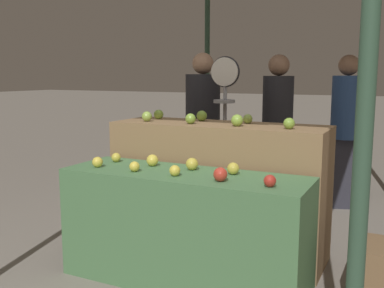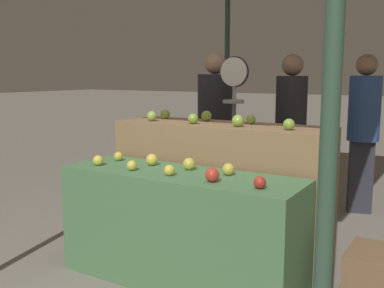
{
  "view_description": "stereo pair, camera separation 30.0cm",
  "coord_description": "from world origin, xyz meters",
  "px_view_note": "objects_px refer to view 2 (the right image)",
  "views": [
    {
      "loc": [
        1.36,
        -2.64,
        1.44
      ],
      "look_at": [
        -0.09,
        0.3,
        0.93
      ],
      "focal_mm": 42.0,
      "sensor_mm": 36.0,
      "label": 1
    },
    {
      "loc": [
        1.63,
        -2.49,
        1.44
      ],
      "look_at": [
        -0.09,
        0.3,
        0.93
      ],
      "focal_mm": 42.0,
      "sensor_mm": 36.0,
      "label": 2
    }
  ],
  "objects_px": {
    "person_customer_left": "(291,122)",
    "person_customer_right": "(364,122)",
    "produce_scale": "(234,104)",
    "wooden_crate_side": "(381,283)",
    "person_vendor_at_scale": "(215,121)"
  },
  "relations": [
    {
      "from": "person_customer_left",
      "to": "wooden_crate_side",
      "type": "relative_size",
      "value": 4.23
    },
    {
      "from": "person_vendor_at_scale",
      "to": "wooden_crate_side",
      "type": "height_order",
      "value": "person_vendor_at_scale"
    },
    {
      "from": "person_customer_left",
      "to": "produce_scale",
      "type": "bearing_deg",
      "value": 81.64
    },
    {
      "from": "produce_scale",
      "to": "person_customer_right",
      "type": "xyz_separation_m",
      "value": [
        0.95,
        1.08,
        -0.21
      ]
    },
    {
      "from": "person_customer_left",
      "to": "wooden_crate_side",
      "type": "bearing_deg",
      "value": 144.87
    },
    {
      "from": "produce_scale",
      "to": "person_customer_left",
      "type": "bearing_deg",
      "value": 62.32
    },
    {
      "from": "person_customer_left",
      "to": "person_customer_right",
      "type": "relative_size",
      "value": 1.0
    },
    {
      "from": "person_vendor_at_scale",
      "to": "person_customer_left",
      "type": "height_order",
      "value": "person_vendor_at_scale"
    },
    {
      "from": "wooden_crate_side",
      "to": "person_customer_right",
      "type": "bearing_deg",
      "value": 104.51
    },
    {
      "from": "person_customer_left",
      "to": "person_customer_right",
      "type": "distance_m",
      "value": 0.77
    },
    {
      "from": "person_vendor_at_scale",
      "to": "person_customer_right",
      "type": "relative_size",
      "value": 1.01
    },
    {
      "from": "person_customer_left",
      "to": "wooden_crate_side",
      "type": "height_order",
      "value": "person_customer_left"
    },
    {
      "from": "person_vendor_at_scale",
      "to": "person_customer_right",
      "type": "height_order",
      "value": "person_vendor_at_scale"
    },
    {
      "from": "produce_scale",
      "to": "wooden_crate_side",
      "type": "xyz_separation_m",
      "value": [
        1.48,
        -0.98,
        -0.97
      ]
    },
    {
      "from": "person_vendor_at_scale",
      "to": "person_customer_left",
      "type": "distance_m",
      "value": 0.77
    }
  ]
}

